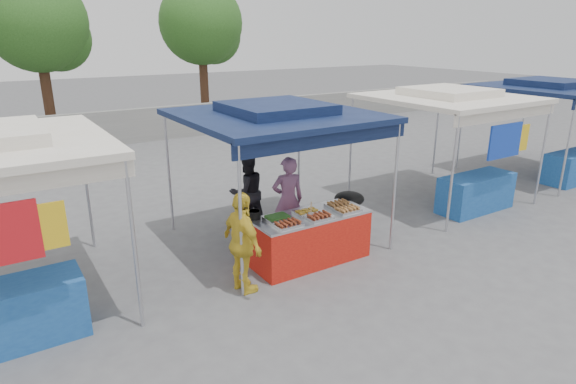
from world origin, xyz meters
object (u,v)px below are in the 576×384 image
customer_person (243,243)px  cooking_pot (254,215)px  vendor_woman (288,200)px  wok_burner (349,211)px  helper_man (247,192)px  vendor_table (310,238)px

customer_person → cooking_pot: bearing=-44.8°
vendor_woman → customer_person: (-1.56, -1.21, -0.03)m
wok_burner → helper_man: size_ratio=0.61×
vendor_table → wok_burner: size_ratio=2.14×
helper_man → customer_person: size_ratio=0.97×
cooking_pot → helper_man: size_ratio=0.15×
vendor_woman → helper_man: vendor_woman is taller
helper_man → wok_burner: bearing=131.9°
vendor_table → customer_person: bearing=-168.2°
wok_burner → helper_man: helper_man is taller
wok_burner → cooking_pot: bearing=170.5°
vendor_table → wok_burner: wok_burner is taller
vendor_table → vendor_woman: (0.13, 0.92, 0.39)m
helper_man → customer_person: bearing=60.3°
vendor_table → cooking_pot: bearing=158.0°
vendor_table → wok_burner: 1.22m
vendor_woman → helper_man: 1.02m
vendor_table → helper_man: (-0.20, 1.88, 0.34)m
wok_burner → customer_person: customer_person is taller
wok_burner → helper_man: 2.02m
vendor_table → cooking_pot: (-0.88, 0.35, 0.49)m
wok_burner → vendor_woman: bearing=142.2°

